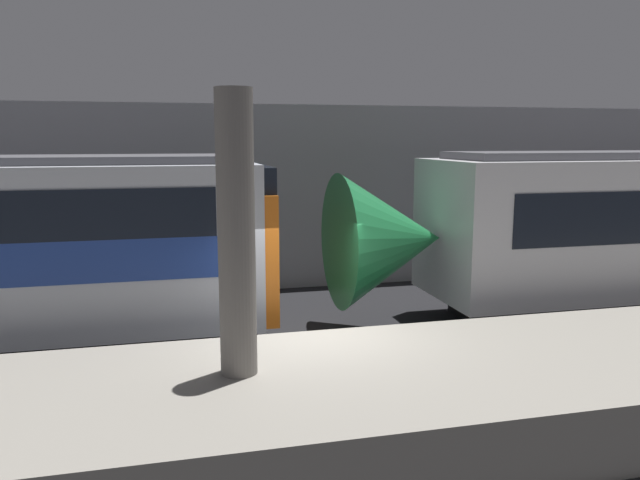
{
  "coord_description": "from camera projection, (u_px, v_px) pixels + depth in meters",
  "views": [
    {
      "loc": [
        -2.19,
        -9.5,
        4.02
      ],
      "look_at": [
        0.4,
        0.95,
        2.26
      ],
      "focal_mm": 35.0,
      "sensor_mm": 36.0,
      "label": 1
    }
  ],
  "objects": [
    {
      "name": "station_rear_barrier",
      "position": [
        252.0,
        199.0,
        16.38
      ],
      "size": [
        50.0,
        0.15,
        4.9
      ],
      "color": "#939399",
      "rests_on": "ground"
    },
    {
      "name": "support_pillar_near",
      "position": [
        236.0,
        235.0,
        8.01
      ],
      "size": [
        0.49,
        0.49,
        3.72
      ],
      "color": "slate",
      "rests_on": "platform"
    },
    {
      "name": "ground_plane",
      "position": [
        310.0,
        385.0,
        10.27
      ],
      "size": [
        120.0,
        120.0,
        0.0
      ],
      "primitive_type": "plane",
      "color": "black"
    },
    {
      "name": "platform",
      "position": [
        341.0,
        405.0,
        8.42
      ],
      "size": [
        40.0,
        3.71,
        0.93
      ],
      "color": "gray",
      "rests_on": "ground"
    }
  ]
}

